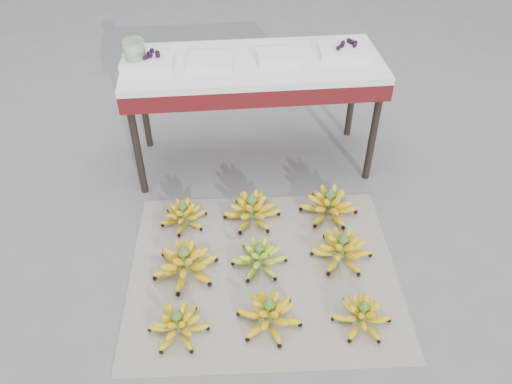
{
  "coord_description": "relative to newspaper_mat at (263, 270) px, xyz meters",
  "views": [
    {
      "loc": [
        -0.25,
        -1.56,
        1.82
      ],
      "look_at": [
        -0.07,
        0.24,
        0.28
      ],
      "focal_mm": 35.0,
      "sensor_mm": 36.0,
      "label": 1
    }
  ],
  "objects": [
    {
      "name": "bunch_back_center",
      "position": [
        -0.02,
        0.36,
        0.06
      ],
      "size": [
        0.35,
        0.35,
        0.18
      ],
      "rotation": [
        0.0,
        0.0,
        -0.27
      ],
      "color": "yellow",
      "rests_on": "newspaper_mat"
    },
    {
      "name": "newspaper_mat",
      "position": [
        0.0,
        0.0,
        0.0
      ],
      "size": [
        1.3,
        1.12,
        0.01
      ],
      "primitive_type": "cube",
      "rotation": [
        0.0,
        0.0,
        -0.05
      ],
      "color": "white",
      "rests_on": "ground"
    },
    {
      "name": "glass_jar",
      "position": [
        -0.56,
        0.87,
        0.72
      ],
      "size": [
        0.12,
        0.12,
        0.14
      ],
      "primitive_type": "cylinder",
      "rotation": [
        0.0,
        0.0,
        0.14
      ],
      "color": "beige",
      "rests_on": "vendor_table"
    },
    {
      "name": "bunch_mid_right",
      "position": [
        0.38,
        0.04,
        0.06
      ],
      "size": [
        0.38,
        0.38,
        0.17
      ],
      "rotation": [
        0.0,
        0.0,
        -0.43
      ],
      "color": "yellow",
      "rests_on": "newspaper_mat"
    },
    {
      "name": "bunch_mid_left",
      "position": [
        -0.36,
        0.02,
        0.07
      ],
      "size": [
        0.33,
        0.33,
        0.19
      ],
      "rotation": [
        0.0,
        0.0,
        -0.09
      ],
      "color": "yellow",
      "rests_on": "newspaper_mat"
    },
    {
      "name": "tray_left",
      "position": [
        -0.18,
        0.86,
        0.67
      ],
      "size": [
        0.25,
        0.2,
        0.04
      ],
      "color": "silver",
      "rests_on": "vendor_table"
    },
    {
      "name": "bunch_front_left",
      "position": [
        -0.39,
        -0.3,
        0.05
      ],
      "size": [
        0.31,
        0.31,
        0.15
      ],
      "rotation": [
        0.0,
        0.0,
        -0.3
      ],
      "color": "yellow",
      "rests_on": "newspaper_mat"
    },
    {
      "name": "bunch_front_right",
      "position": [
        0.38,
        -0.33,
        0.05
      ],
      "size": [
        0.28,
        0.28,
        0.15
      ],
      "rotation": [
        0.0,
        0.0,
        -0.14
      ],
      "color": "yellow",
      "rests_on": "newspaper_mat"
    },
    {
      "name": "vendor_table",
      "position": [
        0.04,
        0.88,
        0.57
      ],
      "size": [
        1.36,
        0.54,
        0.65
      ],
      "color": "black",
      "rests_on": "ground"
    },
    {
      "name": "tray_far_left",
      "position": [
        -0.5,
        0.87,
        0.67
      ],
      "size": [
        0.28,
        0.21,
        0.07
      ],
      "color": "silver",
      "rests_on": "vendor_table"
    },
    {
      "name": "bunch_back_left",
      "position": [
        -0.37,
        0.37,
        0.05
      ],
      "size": [
        0.26,
        0.26,
        0.15
      ],
      "rotation": [
        0.0,
        0.0,
        -0.09
      ],
      "color": "yellow",
      "rests_on": "newspaper_mat"
    },
    {
      "name": "bunch_mid_center",
      "position": [
        -0.01,
        0.04,
        0.06
      ],
      "size": [
        0.29,
        0.29,
        0.16
      ],
      "rotation": [
        0.0,
        0.0,
        -0.15
      ],
      "color": "#7BBF21",
      "rests_on": "newspaper_mat"
    },
    {
      "name": "ground",
      "position": [
        0.06,
        0.01,
        -0.0
      ],
      "size": [
        60.0,
        60.0,
        0.0
      ],
      "primitive_type": "plane",
      "color": "slate",
      "rests_on": "ground"
    },
    {
      "name": "bunch_front_center",
      "position": [
        -0.01,
        -0.29,
        0.06
      ],
      "size": [
        0.35,
        0.35,
        0.17
      ],
      "rotation": [
        0.0,
        0.0,
        -0.33
      ],
      "color": "yellow",
      "rests_on": "newspaper_mat"
    },
    {
      "name": "tray_right",
      "position": [
        0.17,
        0.87,
        0.67
      ],
      "size": [
        0.23,
        0.17,
        0.04
      ],
      "color": "silver",
      "rests_on": "vendor_table"
    },
    {
      "name": "bunch_back_right",
      "position": [
        0.39,
        0.36,
        0.06
      ],
      "size": [
        0.38,
        0.38,
        0.18
      ],
      "rotation": [
        0.0,
        0.0,
        -0.37
      ],
      "color": "yellow",
      "rests_on": "newspaper_mat"
    },
    {
      "name": "tray_far_right",
      "position": [
        0.52,
        0.89,
        0.67
      ],
      "size": [
        0.27,
        0.21,
        0.07
      ],
      "color": "silver",
      "rests_on": "vendor_table"
    }
  ]
}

